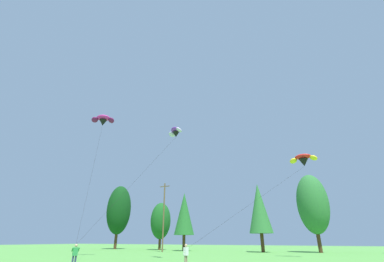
{
  "coord_description": "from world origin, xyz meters",
  "views": [
    {
      "loc": [
        13.92,
        3.68,
        1.99
      ],
      "look_at": [
        2.67,
        25.1,
        12.03
      ],
      "focal_mm": 24.62,
      "sensor_mm": 36.0,
      "label": 1
    }
  ],
  "objects_px": {
    "kite_flyer_mid": "(186,253)",
    "parafoil_kite_mid_red_yellow": "(303,160)",
    "parafoil_kite_high_purple": "(175,132)",
    "utility_pole": "(164,215)",
    "kite_flyer_near": "(75,253)",
    "parafoil_kite_far_magenta": "(103,120)"
  },
  "relations": [
    {
      "from": "utility_pole",
      "to": "parafoil_kite_high_purple",
      "type": "height_order",
      "value": "parafoil_kite_high_purple"
    },
    {
      "from": "parafoil_kite_mid_red_yellow",
      "to": "parafoil_kite_far_magenta",
      "type": "height_order",
      "value": "parafoil_kite_far_magenta"
    },
    {
      "from": "parafoil_kite_mid_red_yellow",
      "to": "kite_flyer_near",
      "type": "bearing_deg",
      "value": -128.79
    },
    {
      "from": "utility_pole",
      "to": "parafoil_kite_high_purple",
      "type": "bearing_deg",
      "value": -53.56
    },
    {
      "from": "kite_flyer_near",
      "to": "parafoil_kite_mid_red_yellow",
      "type": "height_order",
      "value": "parafoil_kite_mid_red_yellow"
    },
    {
      "from": "kite_flyer_near",
      "to": "parafoil_kite_mid_red_yellow",
      "type": "relative_size",
      "value": 0.1
    },
    {
      "from": "kite_flyer_mid",
      "to": "parafoil_kite_mid_red_yellow",
      "type": "xyz_separation_m",
      "value": [
        8.69,
        16.06,
        10.79
      ]
    },
    {
      "from": "kite_flyer_mid",
      "to": "utility_pole",
      "type": "bearing_deg",
      "value": 127.36
    },
    {
      "from": "utility_pole",
      "to": "kite_flyer_mid",
      "type": "xyz_separation_m",
      "value": [
        17.66,
        -23.14,
        -5.46
      ]
    },
    {
      "from": "kite_flyer_near",
      "to": "parafoil_kite_far_magenta",
      "type": "distance_m",
      "value": 21.17
    },
    {
      "from": "parafoil_kite_mid_red_yellow",
      "to": "parafoil_kite_high_purple",
      "type": "bearing_deg",
      "value": -142.32
    },
    {
      "from": "utility_pole",
      "to": "parafoil_kite_mid_red_yellow",
      "type": "bearing_deg",
      "value": -15.04
    },
    {
      "from": "parafoil_kite_mid_red_yellow",
      "to": "utility_pole",
      "type": "bearing_deg",
      "value": 164.96
    },
    {
      "from": "kite_flyer_mid",
      "to": "parafoil_kite_mid_red_yellow",
      "type": "height_order",
      "value": "parafoil_kite_mid_red_yellow"
    },
    {
      "from": "parafoil_kite_high_purple",
      "to": "parafoil_kite_mid_red_yellow",
      "type": "bearing_deg",
      "value": 37.68
    },
    {
      "from": "utility_pole",
      "to": "kite_flyer_near",
      "type": "xyz_separation_m",
      "value": [
        9.98,
        -27.45,
        -5.44
      ]
    },
    {
      "from": "kite_flyer_near",
      "to": "parafoil_kite_far_magenta",
      "type": "xyz_separation_m",
      "value": [
        -8.79,
        8.75,
        17.16
      ]
    },
    {
      "from": "kite_flyer_near",
      "to": "kite_flyer_mid",
      "type": "xyz_separation_m",
      "value": [
        7.68,
        4.32,
        -0.01
      ]
    },
    {
      "from": "utility_pole",
      "to": "parafoil_kite_high_purple",
      "type": "relative_size",
      "value": 0.91
    },
    {
      "from": "utility_pole",
      "to": "kite_flyer_mid",
      "type": "distance_m",
      "value": 29.61
    },
    {
      "from": "utility_pole",
      "to": "parafoil_kite_high_purple",
      "type": "distance_m",
      "value": 23.16
    },
    {
      "from": "utility_pole",
      "to": "kite_flyer_mid",
      "type": "bearing_deg",
      "value": -52.64
    }
  ]
}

